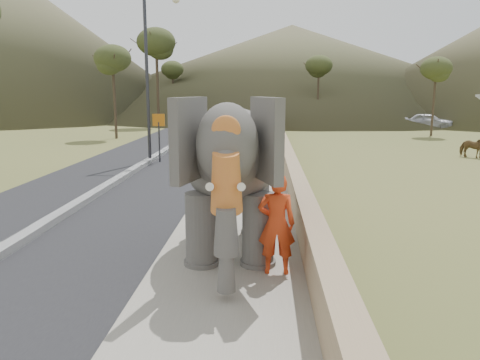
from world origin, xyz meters
name	(u,v)px	position (x,y,z in m)	size (l,w,h in m)	color
ground	(234,243)	(0.00, 0.00, 0.00)	(160.00, 160.00, 0.00)	olive
road	(138,169)	(-5.00, 10.00, 0.01)	(7.00, 120.00, 0.03)	black
median	(138,167)	(-5.00, 10.00, 0.11)	(0.35, 120.00, 0.22)	black
walkway	(249,169)	(0.00, 10.00, 0.07)	(3.00, 120.00, 0.15)	#9E9687
parapet	(286,159)	(1.65, 10.00, 0.55)	(0.30, 120.00, 1.10)	tan
lamppost	(153,62)	(-4.69, 12.21, 4.87)	(1.76, 0.36, 8.00)	#2B2C30
signboard	(159,129)	(-4.50, 12.19, 1.64)	(0.60, 0.08, 2.40)	#2D2D33
cow	(472,147)	(11.69, 14.65, 0.58)	(0.63, 1.38, 1.16)	brown
distant_car	(429,121)	(15.75, 33.50, 0.72)	(1.70, 4.23, 1.44)	#AAAAB0
hill_far	(291,68)	(5.00, 70.00, 7.00)	(80.00, 80.00, 14.00)	brown
elephant_and_man	(232,176)	(0.02, -0.78, 1.76)	(2.51, 4.56, 3.24)	#625E59
motorcyclist	(222,128)	(-2.50, 23.94, 0.75)	(0.96, 1.67, 1.88)	maroon
trees	(245,86)	(-1.07, 30.21, 3.85)	(46.85, 42.61, 9.56)	#473828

